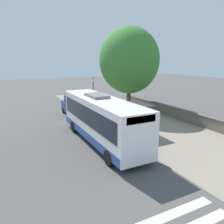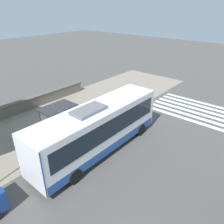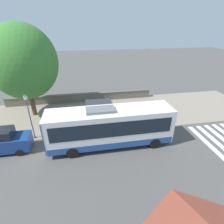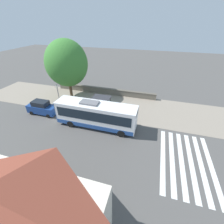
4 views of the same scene
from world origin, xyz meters
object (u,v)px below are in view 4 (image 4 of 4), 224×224
bus (96,114)px  bus_shelter (102,99)px  shade_tree (67,64)px  parked_car_behind_bus (42,108)px  pedestrian (132,119)px  street_lamp_near (59,96)px  bench (92,103)px

bus → bus_shelter: size_ratio=3.96×
shade_tree → parked_car_behind_bus: 8.64m
bus_shelter → pedestrian: size_ratio=1.58×
bus_shelter → street_lamp_near: bearing=-75.7°
parked_car_behind_bus → street_lamp_near: bearing=126.5°
bus → shade_tree: (-7.41, -8.06, 4.34)m
bench → shade_tree: bearing=-111.3°
bus_shelter → shade_tree: shade_tree is taller
bench → street_lamp_near: size_ratio=0.38×
bus → bench: bearing=-152.0°
pedestrian → shade_tree: bearing=-114.7°
bus → bench: bus is taller
bench → bus: bearing=28.0°
bus → parked_car_behind_bus: (-0.64, -9.29, -0.87)m
bench → pedestrian: bearing=63.1°
pedestrian → parked_car_behind_bus: parked_car_behind_bus is taller
bench → bus_shelter: bearing=58.1°
pedestrian → street_lamp_near: 11.81m
bus → street_lamp_near: street_lamp_near is taller
parked_car_behind_bus → shade_tree: bearing=169.7°
shade_tree → bench: bearing=68.7°
shade_tree → parked_car_behind_bus: (6.77, -1.23, -5.22)m
street_lamp_near → bench: bearing=126.5°
bus_shelter → shade_tree: bearing=-114.8°
bus → street_lamp_near: size_ratio=2.39×
parked_car_behind_bus → bus: bearing=86.1°
bus_shelter → street_lamp_near: 6.73m
shade_tree → street_lamp_near: bearing=11.0°
bench → street_lamp_near: street_lamp_near is taller
bus_shelter → bench: (-1.44, -2.32, -1.70)m
bus_shelter → bench: size_ratio=1.59×
street_lamp_near → parked_car_behind_bus: bearing=-53.5°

